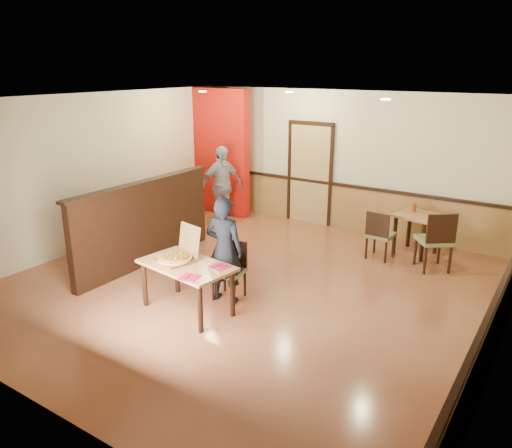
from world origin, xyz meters
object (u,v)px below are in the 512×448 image
at_px(pizza_box, 178,257).
at_px(passerby, 222,185).
at_px(main_table, 187,271).
at_px(condiment, 414,207).
at_px(side_chair_left, 380,233).
at_px(side_chair_right, 436,239).
at_px(side_table, 417,224).
at_px(diner_chair, 231,267).
at_px(diner, 224,250).

bearing_deg(pizza_box, passerby, 130.63).
distance_m(main_table, condiment, 4.48).
bearing_deg(side_chair_left, pizza_box, 65.58).
bearing_deg(side_chair_right, side_chair_left, -37.50).
distance_m(side_table, condiment, 0.31).
bearing_deg(condiment, side_chair_left, -114.74).
bearing_deg(side_chair_left, condiment, -112.02).
height_order(diner_chair, passerby, passerby).
distance_m(diner_chair, condiment, 3.77).
height_order(main_table, side_chair_left, side_chair_left).
relative_size(side_chair_right, pizza_box, 1.69).
height_order(side_chair_left, side_table, side_chair_left).
bearing_deg(passerby, diner_chair, -119.98).
bearing_deg(pizza_box, side_table, 73.65).
relative_size(side_chair_left, passerby, 0.52).
bearing_deg(diner_chair, side_chair_left, 57.03).
relative_size(diner_chair, passerby, 0.50).
xyz_separation_m(main_table, side_table, (1.97, 3.93, -0.03)).
height_order(diner_chair, side_table, diner_chair).
xyz_separation_m(side_chair_right, diner, (-2.24, -2.77, 0.22)).
xyz_separation_m(side_chair_left, side_chair_right, (0.95, 0.00, 0.08)).
bearing_deg(passerby, side_table, -62.54).
xyz_separation_m(main_table, pizza_box, (-0.17, 0.02, 0.17)).
relative_size(side_chair_left, diner, 0.56).
relative_size(diner_chair, side_chair_right, 0.82).
height_order(main_table, diner, diner).
height_order(passerby, pizza_box, passerby).
relative_size(side_chair_right, side_table, 1.26).
distance_m(main_table, side_chair_left, 3.65).
height_order(diner_chair, side_chair_left, side_chair_left).
relative_size(diner, passerby, 0.93).
bearing_deg(diner, diner_chair, -102.04).
distance_m(side_chair_right, pizza_box, 4.23).
bearing_deg(main_table, side_chair_left, 73.31).
height_order(diner_chair, side_chair_right, side_chair_right).
distance_m(diner_chair, side_table, 3.68).
bearing_deg(diner_chair, condiment, 57.32).
relative_size(diner_chair, diner, 0.54).
bearing_deg(passerby, side_chair_left, -71.61).
height_order(side_table, passerby, passerby).
bearing_deg(main_table, side_chair_right, 61.28).
bearing_deg(diner_chair, pizza_box, -128.06).
bearing_deg(main_table, diner, 75.46).
xyz_separation_m(passerby, pizza_box, (1.85, -3.45, -0.08)).
bearing_deg(side_table, passerby, -173.43).
distance_m(diner_chair, side_chair_right, 3.45).
bearing_deg(side_chair_left, diner, 67.77).
bearing_deg(diner_chair, main_table, -115.34).
distance_m(main_table, diner, 0.62).
distance_m(diner_chair, pizza_box, 0.84).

